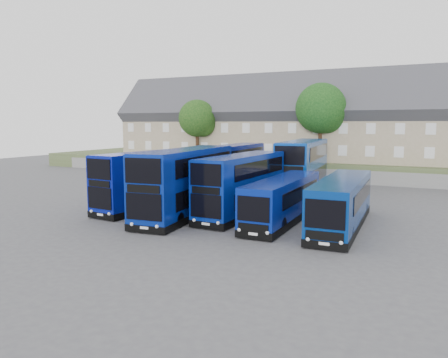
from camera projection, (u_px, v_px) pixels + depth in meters
The scene contains 13 objects.
ground at pixel (194, 223), 29.06m from camera, with size 120.00×120.00×0.00m, color #4C4C51.
retaining_wall at pixel (299, 174), 50.32m from camera, with size 70.00×0.40×1.50m, color slate.
earth_bank at pixel (320, 165), 59.19m from camera, with size 80.00×20.00×2.00m, color #4A5731.
terrace_row at pixel (290, 123), 56.24m from camera, with size 48.00×10.40×11.20m.
dd_front_left at pixel (152, 180), 34.07m from camera, with size 3.45×11.14×4.36m.
dd_front_mid at pixel (186, 183), 31.15m from camera, with size 3.93×12.08×4.72m.
dd_front_right at pixel (242, 186), 31.43m from camera, with size 2.65×10.84×4.29m.
dd_rear_left at pixel (234, 168), 43.75m from camera, with size 3.09×11.20×4.41m.
dd_rear_right at pixel (303, 167), 41.50m from camera, with size 3.99×12.57×4.92m.
coach_east_a at pixel (283, 201), 29.11m from camera, with size 2.38×10.76×2.93m.
coach_east_b at pixel (342, 204), 27.50m from camera, with size 2.94×11.56×3.13m.
tree_west at pixel (198, 120), 56.58m from camera, with size 4.80×4.80×7.65m.
tree_mid at pixel (322, 110), 49.88m from camera, with size 5.76×5.76×9.18m.
Camera 1 is at (14.34, -24.66, 6.55)m, focal length 35.00 mm.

